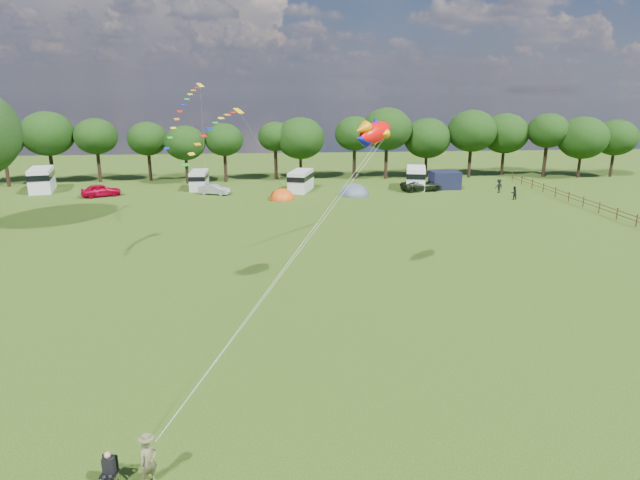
{
  "coord_description": "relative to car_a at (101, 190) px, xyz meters",
  "views": [
    {
      "loc": [
        -2.92,
        -22.57,
        12.62
      ],
      "look_at": [
        0.0,
        8.0,
        4.0
      ],
      "focal_mm": 30.0,
      "sensor_mm": 36.0,
      "label": 1
    }
  ],
  "objects": [
    {
      "name": "walker_b",
      "position": [
        49.78,
        -2.22,
        0.1
      ],
      "size": [
        1.25,
        0.91,
        1.75
      ],
      "primitive_type": "imported",
      "rotation": [
        0.0,
        0.0,
        3.53
      ],
      "color": "black",
      "rests_on": "ground"
    },
    {
      "name": "car_d",
      "position": [
        40.31,
        0.06,
        -0.04
      ],
      "size": [
        5.76,
        3.42,
        1.47
      ],
      "primitive_type": "imported",
      "rotation": [
        0.0,
        0.0,
        1.76
      ],
      "color": "black",
      "rests_on": "ground"
    },
    {
      "name": "car_b",
      "position": [
        13.79,
        0.02,
        -0.13
      ],
      "size": [
        3.92,
        2.59,
        1.3
      ],
      "primitive_type": "imported",
      "rotation": [
        0.0,
        0.0,
        1.21
      ],
      "color": "#94979D",
      "rests_on": "ground"
    },
    {
      "name": "campervan_d",
      "position": [
        40.07,
        1.95,
        0.73
      ],
      "size": [
        3.85,
        6.17,
        2.81
      ],
      "rotation": [
        0.0,
        0.0,
        1.31
      ],
      "color": "white",
      "rests_on": "ground"
    },
    {
      "name": "tent_orange",
      "position": [
        22.12,
        -3.68,
        -0.76
      ],
      "size": [
        3.15,
        3.45,
        2.47
      ],
      "color": "#D44B0E",
      "rests_on": "ground"
    },
    {
      "name": "fence",
      "position": [
        55.59,
        -10.02,
        -0.08
      ],
      "size": [
        0.12,
        33.12,
        1.2
      ],
      "color": "#472D19",
      "rests_on": "ground"
    },
    {
      "name": "tree_line",
      "position": [
        28.89,
        10.47,
        5.57
      ],
      "size": [
        102.98,
        10.98,
        10.27
      ],
      "color": "black",
      "rests_on": "ground"
    },
    {
      "name": "streamer_kite_b",
      "position": [
        16.95,
        -26.56,
        9.25
      ],
      "size": [
        4.32,
        4.82,
        3.84
      ],
      "rotation": [
        0.0,
        0.0,
        1.02
      ],
      "color": "#FFCD00",
      "rests_on": "ground"
    },
    {
      "name": "kite_flyer",
      "position": [
        16.46,
        -51.67,
        0.07
      ],
      "size": [
        0.73,
        0.71,
        1.7
      ],
      "primitive_type": "imported",
      "rotation": [
        0.0,
        0.0,
        0.72
      ],
      "color": "brown",
      "rests_on": "ground"
    },
    {
      "name": "car_a",
      "position": [
        0.0,
        0.0,
        0.0
      ],
      "size": [
        5.02,
        3.56,
        1.56
      ],
      "primitive_type": "imported",
      "rotation": [
        0.0,
        0.0,
        1.98
      ],
      "color": "#B50223",
      "rests_on": "ground"
    },
    {
      "name": "tent_greyblue",
      "position": [
        31.16,
        -2.08,
        -0.76
      ],
      "size": [
        3.81,
        4.17,
        2.84
      ],
      "color": "#455261",
      "rests_on": "ground"
    },
    {
      "name": "campervan_c",
      "position": [
        24.73,
        1.52,
        0.63
      ],
      "size": [
        3.8,
        5.8,
        2.63
      ],
      "rotation": [
        0.0,
        0.0,
        1.26
      ],
      "color": "silver",
      "rests_on": "ground"
    },
    {
      "name": "fish_kite",
      "position": [
        26.88,
        -35.03,
        9.37
      ],
      "size": [
        3.2,
        3.17,
        1.91
      ],
      "rotation": [
        0.0,
        -0.21,
        0.78
      ],
      "color": "#EF0805",
      "rests_on": "ground"
    },
    {
      "name": "campervan_a",
      "position": [
        -8.63,
        4.52,
        0.83
      ],
      "size": [
        4.01,
        6.55,
        2.99
      ],
      "rotation": [
        0.0,
        0.0,
        1.82
      ],
      "color": "silver",
      "rests_on": "ground"
    },
    {
      "name": "streamer_kite_a",
      "position": [
        13.14,
        -14.89,
        10.49
      ],
      "size": [
        3.36,
        5.63,
        5.78
      ],
      "rotation": [
        0.0,
        0.0,
        0.86
      ],
      "color": "yellow",
      "rests_on": "ground"
    },
    {
      "name": "awning_navy",
      "position": [
        43.89,
        1.49,
        0.37
      ],
      "size": [
        3.67,
        2.99,
        2.3
      ],
      "primitive_type": "cube",
      "rotation": [
        0.0,
        0.0,
        0.0
      ],
      "color": "black",
      "rests_on": "ground"
    },
    {
      "name": "camp_chair",
      "position": [
        15.17,
        -51.6,
        -0.02
      ],
      "size": [
        0.59,
        0.59,
        1.27
      ],
      "rotation": [
        0.0,
        0.0,
        -0.17
      ],
      "color": "#99999E",
      "rests_on": "ground"
    },
    {
      "name": "walker_a",
      "position": [
        49.77,
        -6.58,
        0.01
      ],
      "size": [
        0.86,
        0.65,
        1.58
      ],
      "primitive_type": "imported",
      "rotation": [
        0.0,
        0.0,
        3.4
      ],
      "color": "black",
      "rests_on": "ground"
    },
    {
      "name": "campervan_b",
      "position": [
        11.41,
        4.21,
        0.51
      ],
      "size": [
        2.1,
        4.9,
        2.4
      ],
      "rotation": [
        0.0,
        0.0,
        1.57
      ],
      "color": "#B9BABB",
      "rests_on": "ground"
    },
    {
      "name": "ground_plane",
      "position": [
        23.59,
        -44.52,
        -0.78
      ],
      "size": [
        180.0,
        180.0,
        0.0
      ],
      "primitive_type": "plane",
      "color": "#18310A",
      "rests_on": "ground"
    }
  ]
}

